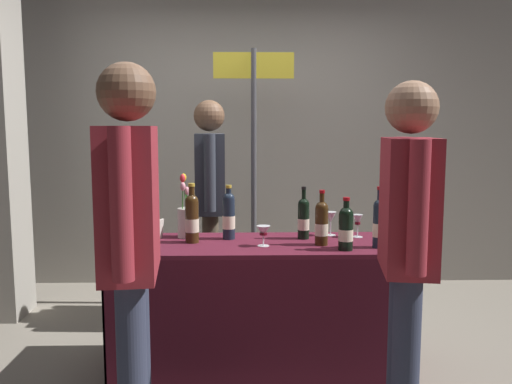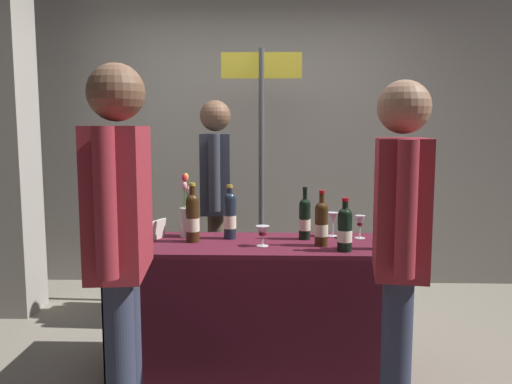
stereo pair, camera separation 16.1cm
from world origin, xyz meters
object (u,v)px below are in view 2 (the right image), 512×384
object	(u,v)px
tasting_table	(256,284)
vendor_presenter	(216,191)
booth_signpost	(261,142)
concrete_pillar	(2,90)
flower_vase	(188,218)
wine_glass_near_taster	(360,222)
taster_foreground_right	(120,229)
wine_glass_mid	(263,232)
display_bottle_0	(321,223)
wine_glass_near_vendor	(333,219)
featured_wine_bottle	(305,218)

from	to	relation	value
tasting_table	vendor_presenter	distance (m)	0.97
vendor_presenter	tasting_table	bearing A→B (deg)	17.81
tasting_table	booth_signpost	xyz separation A→B (m)	(0.01, 1.14, 0.80)
concrete_pillar	vendor_presenter	world-z (taller)	concrete_pillar
vendor_presenter	flower_vase	bearing A→B (deg)	-13.41
concrete_pillar	wine_glass_near_taster	bearing A→B (deg)	-16.98
tasting_table	flower_vase	size ratio (longest dim) A/B	4.21
flower_vase	taster_foreground_right	distance (m)	1.10
vendor_presenter	taster_foreground_right	size ratio (longest dim) A/B	0.97
wine_glass_mid	booth_signpost	xyz separation A→B (m)	(-0.03, 1.22, 0.47)
wine_glass_mid	vendor_presenter	xyz separation A→B (m)	(-0.36, 0.89, 0.13)
flower_vase	booth_signpost	bearing A→B (deg)	65.94
concrete_pillar	flower_vase	xyz separation A→B (m)	(1.51, -0.76, -0.83)
concrete_pillar	vendor_presenter	size ratio (longest dim) A/B	2.10
display_bottle_0	tasting_table	bearing A→B (deg)	170.02
wine_glass_near_vendor	flower_vase	xyz separation A→B (m)	(-0.90, -0.03, 0.00)
wine_glass_near_taster	concrete_pillar	bearing A→B (deg)	163.02
wine_glass_near_taster	taster_foreground_right	xyz separation A→B (m)	(-1.16, -1.07, 0.16)
featured_wine_bottle	flower_vase	size ratio (longest dim) A/B	0.81
concrete_pillar	wine_glass_mid	xyz separation A→B (m)	(1.98, -1.01, -0.87)
wine_glass_near_vendor	featured_wine_bottle	bearing A→B (deg)	-153.04
tasting_table	taster_foreground_right	world-z (taller)	taster_foreground_right
wine_glass_near_vendor	wine_glass_near_taster	bearing A→B (deg)	-19.56
display_bottle_0	wine_glass_mid	world-z (taller)	display_bottle_0
wine_glass_near_taster	booth_signpost	xyz separation A→B (m)	(-0.62, 0.99, 0.46)
display_bottle_0	wine_glass_near_vendor	xyz separation A→B (m)	(0.10, 0.27, -0.02)
display_bottle_0	concrete_pillar	bearing A→B (deg)	156.71
featured_wine_bottle	vendor_presenter	xyz separation A→B (m)	(-0.61, 0.69, 0.08)
wine_glass_near_vendor	wine_glass_mid	world-z (taller)	wine_glass_near_vendor
taster_foreground_right	wine_glass_near_taster	bearing A→B (deg)	-53.45
flower_vase	concrete_pillar	bearing A→B (deg)	153.26
featured_wine_bottle	booth_signpost	world-z (taller)	booth_signpost
tasting_table	booth_signpost	bearing A→B (deg)	89.59
display_bottle_0	wine_glass_near_vendor	distance (m)	0.28
vendor_presenter	taster_foreground_right	xyz separation A→B (m)	(-0.21, -1.72, 0.05)
flower_vase	vendor_presenter	xyz separation A→B (m)	(0.11, 0.63, 0.09)
concrete_pillar	booth_signpost	bearing A→B (deg)	6.14
concrete_pillar	tasting_table	world-z (taller)	concrete_pillar
featured_wine_bottle	wine_glass_near_taster	world-z (taller)	featured_wine_bottle
concrete_pillar	display_bottle_0	size ratio (longest dim) A/B	10.75
vendor_presenter	display_bottle_0	bearing A→B (deg)	34.75
concrete_pillar	booth_signpost	world-z (taller)	concrete_pillar
featured_wine_bottle	flower_vase	world-z (taller)	flower_vase
featured_wine_bottle	booth_signpost	size ratio (longest dim) A/B	0.16
display_bottle_0	booth_signpost	size ratio (longest dim) A/B	0.16
wine_glass_mid	booth_signpost	world-z (taller)	booth_signpost
featured_wine_bottle	booth_signpost	xyz separation A→B (m)	(-0.28, 1.03, 0.43)
wine_glass_near_taster	wine_glass_near_vendor	bearing A→B (deg)	160.44
tasting_table	featured_wine_bottle	bearing A→B (deg)	20.70
display_bottle_0	wine_glass_mid	size ratio (longest dim) A/B	2.72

